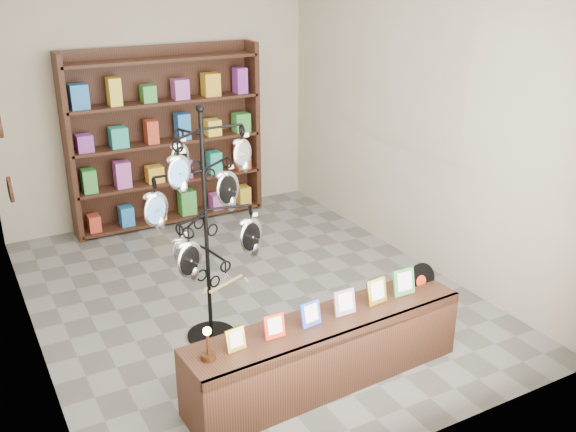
# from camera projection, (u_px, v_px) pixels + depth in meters

# --- Properties ---
(ground) EXTENTS (5.00, 5.00, 0.00)m
(ground) POSITION_uv_depth(u_px,v_px,m) (248.00, 294.00, 6.47)
(ground) COLOR slate
(ground) RESTS_ON ground
(room_envelope) EXTENTS (5.00, 5.00, 5.00)m
(room_envelope) POSITION_uv_depth(u_px,v_px,m) (243.00, 112.00, 5.79)
(room_envelope) COLOR #B6AC93
(room_envelope) RESTS_ON ground
(display_tree) EXTENTS (1.10, 1.10, 2.09)m
(display_tree) POSITION_uv_depth(u_px,v_px,m) (205.00, 210.00, 5.29)
(display_tree) COLOR black
(display_tree) RESTS_ON ground
(front_shelf) EXTENTS (2.34, 0.60, 0.82)m
(front_shelf) POSITION_uv_depth(u_px,v_px,m) (327.00, 350.00, 5.01)
(front_shelf) COLOR black
(front_shelf) RESTS_ON ground
(back_shelving) EXTENTS (2.42, 0.36, 2.20)m
(back_shelving) POSITION_uv_depth(u_px,v_px,m) (167.00, 143.00, 7.96)
(back_shelving) COLOR black
(back_shelving) RESTS_ON ground
(wall_clocks) EXTENTS (0.03, 0.24, 0.84)m
(wall_clocks) POSITION_uv_depth(u_px,v_px,m) (5.00, 158.00, 5.69)
(wall_clocks) COLOR black
(wall_clocks) RESTS_ON ground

